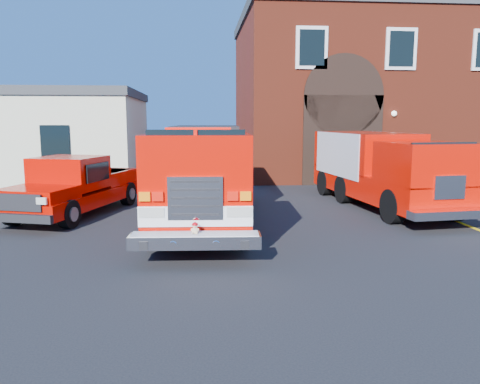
{
  "coord_description": "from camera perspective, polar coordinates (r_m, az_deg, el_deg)",
  "views": [
    {
      "loc": [
        -0.91,
        -11.58,
        2.9
      ],
      "look_at": [
        0.0,
        -1.2,
        1.3
      ],
      "focal_mm": 35.0,
      "sensor_mm": 36.0,
      "label": 1
    }
  ],
  "objects": [
    {
      "name": "parking_stripe_near",
      "position": [
        14.88,
        25.02,
        -3.32
      ],
      "size": [
        0.12,
        3.0,
        0.01
      ],
      "primitive_type": "cube",
      "color": "yellow",
      "rests_on": "ground"
    },
    {
      "name": "parking_stripe_far",
      "position": [
        20.21,
        16.56,
        0.14
      ],
      "size": [
        0.12,
        3.0,
        0.01
      ],
      "primitive_type": "cube",
      "color": "yellow",
      "rests_on": "ground"
    },
    {
      "name": "side_building",
      "position": [
        25.88,
        -23.37,
        6.49
      ],
      "size": [
        10.2,
        8.2,
        4.35
      ],
      "color": "beige",
      "rests_on": "ground"
    },
    {
      "name": "pickup_truck",
      "position": [
        15.33,
        -19.43,
        0.58
      ],
      "size": [
        3.52,
        5.87,
        1.81
      ],
      "color": "black",
      "rests_on": "ground"
    },
    {
      "name": "ground",
      "position": [
        11.97,
        -0.5,
        -5.29
      ],
      "size": [
        100.0,
        100.0,
        0.0
      ],
      "primitive_type": "plane",
      "color": "black",
      "rests_on": "ground"
    },
    {
      "name": "parking_stripe_mid",
      "position": [
        17.49,
        20.15,
        -1.33
      ],
      "size": [
        0.12,
        3.0,
        0.01
      ],
      "primitive_type": "cube",
      "color": "yellow",
      "rests_on": "ground"
    },
    {
      "name": "secondary_truck",
      "position": [
        16.48,
        16.92,
        2.93
      ],
      "size": [
        3.11,
        7.79,
        2.46
      ],
      "color": "black",
      "rests_on": "ground"
    },
    {
      "name": "fire_station",
      "position": [
        27.45,
        16.48,
        11.22
      ],
      "size": [
        15.2,
        10.2,
        8.45
      ],
      "color": "maroon",
      "rests_on": "ground"
    },
    {
      "name": "fire_engine",
      "position": [
        13.59,
        -4.44,
        2.46
      ],
      "size": [
        2.92,
        9.01,
        2.74
      ],
      "color": "black",
      "rests_on": "ground"
    }
  ]
}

